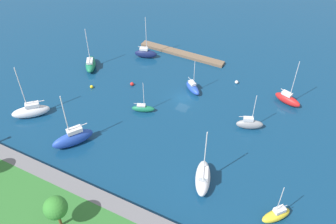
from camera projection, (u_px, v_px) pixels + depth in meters
The scene contains 17 objects.
water at pixel (183, 99), 75.65m from camera, with size 160.00×160.00×0.00m, color navy.
pier_dock at pixel (181, 54), 88.37m from camera, with size 21.75×2.10×0.69m, color brown.
breakwater at pixel (102, 201), 55.66m from camera, with size 74.03×2.59×1.31m, color slate.
park_tree_west at pixel (56, 208), 49.01m from camera, with size 3.34×3.34×5.92m.
sailboat_white_inner_mooring at pixel (203, 178), 58.03m from camera, with size 4.66×7.44×11.28m.
sailboat_blue_along_channel at pixel (193, 88), 77.00m from camera, with size 4.88×4.22×7.79m.
sailboat_green_west_end at pixel (91, 64), 83.50m from camera, with size 5.25×6.51×9.86m.
sailboat_yellow_lone_south at pixel (276, 215), 53.48m from camera, with size 4.39×4.78×7.58m.
sailboat_red_east_end at pixel (288, 99), 73.82m from camera, with size 5.90×3.42×10.27m.
sailboat_gray_mid_basin at pixel (250, 124), 68.14m from camera, with size 5.25×3.36×7.93m.
sailboat_navy_center_basin at pixel (146, 53), 86.88m from camera, with size 5.62×3.28×10.52m.
sailboat_white_lone_north at pixel (31, 111), 70.58m from camera, with size 6.64×6.53×11.59m.
sailboat_blue_near_pier at pixel (73, 138), 64.70m from camera, with size 5.85×7.45×11.26m.
sailboat_green_far_north at pixel (143, 108), 72.08m from camera, with size 4.77×2.96×7.10m.
mooring_buoy_red at pixel (132, 84), 78.86m from camera, with size 0.79×0.79×0.79m, color red.
mooring_buoy_white at pixel (237, 82), 79.41m from camera, with size 0.76×0.76×0.76m, color white.
mooring_buoy_yellow at pixel (92, 87), 78.16m from camera, with size 0.71×0.71×0.71m, color yellow.
Camera 1 is at (-24.14, 53.85, 47.53)m, focal length 38.61 mm.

